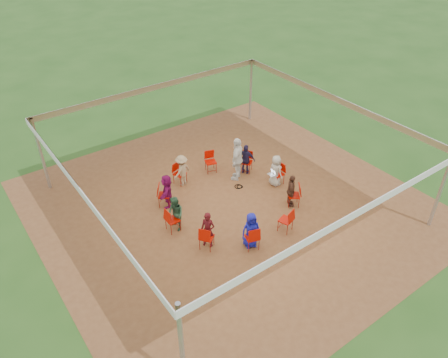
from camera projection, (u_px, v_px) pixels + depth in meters
ground at (229, 205)px, 16.16m from camera, size 80.00×80.00×0.00m
dirt_patch at (229, 205)px, 16.16m from camera, size 13.00×13.00×0.00m
tent at (229, 150)px, 14.81m from camera, size 10.33×10.33×3.00m
chair_0 at (278, 174)px, 17.04m from camera, size 0.44×0.42×0.90m
chair_1 at (247, 162)px, 17.75m from camera, size 0.60×0.60×0.90m
chair_2 at (211, 162)px, 17.75m from camera, size 0.54×0.55×0.90m
chair_3 at (180, 174)px, 17.05m from camera, size 0.53×0.55×0.90m
chair_4 at (164, 195)px, 15.91m from camera, size 0.60×0.60×0.90m
chair_5 at (173, 220)px, 14.77m from camera, size 0.44×0.42×0.90m
chair_6 at (207, 237)px, 14.06m from camera, size 0.60×0.60×0.90m
chair_7 at (252, 237)px, 14.05m from camera, size 0.54×0.55×0.90m
chair_8 at (286, 220)px, 14.75m from camera, size 0.53×0.55×0.90m
chair_9 at (294, 195)px, 15.90m from camera, size 0.60×0.60×0.90m
person_seated_0 at (276, 171)px, 16.86m from camera, size 0.36×0.64×1.30m
person_seated_1 at (246, 159)px, 17.54m from camera, size 0.76×0.85×1.30m
person_seated_2 at (182, 170)px, 16.87m from camera, size 0.93×0.65×1.30m
person_seated_3 at (167, 191)px, 15.79m from camera, size 1.07×1.24×1.30m
person_seated_4 at (175, 214)px, 14.71m from camera, size 0.37×0.63×1.30m
person_seated_5 at (208, 230)px, 14.03m from camera, size 0.53×0.57×1.30m
person_seated_6 at (251, 230)px, 14.03m from camera, size 0.71×0.54×1.30m
person_seated_7 at (291, 191)px, 15.78m from camera, size 0.76×0.84×1.30m
standing_person at (237, 159)px, 17.09m from camera, size 1.18×1.07×1.82m
cable_coil at (239, 187)px, 17.09m from camera, size 0.34×0.34×0.03m
laptop at (272, 173)px, 16.81m from camera, size 0.23×0.29×0.20m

